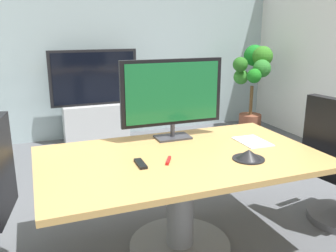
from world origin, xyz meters
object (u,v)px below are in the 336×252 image
object	(u,v)px
wall_display_unit	(96,112)
remote_control	(141,164)
tv_monitor	(172,94)
potted_plant	(254,77)
conference_phone	(249,155)
conference_table	(180,179)

from	to	relation	value
wall_display_unit	remote_control	distance (m)	2.90
tv_monitor	potted_plant	xyz separation A→B (m)	(2.12, 2.01, -0.23)
tv_monitor	conference_phone	distance (m)	0.78
conference_table	wall_display_unit	world-z (taller)	wall_display_unit
tv_monitor	wall_display_unit	world-z (taller)	tv_monitor
conference_phone	remote_control	size ratio (longest dim) A/B	1.29
conference_phone	potted_plant	bearing A→B (deg)	55.56
remote_control	potted_plant	bearing A→B (deg)	45.75
potted_plant	remote_control	bearing A→B (deg)	-135.58
tv_monitor	conference_phone	world-z (taller)	tv_monitor
tv_monitor	potted_plant	world-z (taller)	tv_monitor
wall_display_unit	potted_plant	distance (m)	2.41
conference_table	tv_monitor	size ratio (longest dim) A/B	2.34
conference_table	conference_phone	xyz separation A→B (m)	(0.40, -0.24, 0.21)
conference_table	remote_control	bearing A→B (deg)	-166.95
conference_table	tv_monitor	world-z (taller)	tv_monitor
tv_monitor	wall_display_unit	bearing A→B (deg)	95.10
conference_phone	conference_table	bearing A→B (deg)	149.28
conference_table	conference_phone	bearing A→B (deg)	-30.72
conference_phone	remote_control	distance (m)	0.74
conference_table	tv_monitor	bearing A→B (deg)	76.57
conference_table	potted_plant	size ratio (longest dim) A/B	1.46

